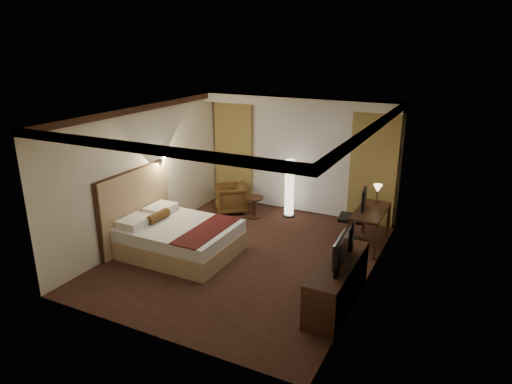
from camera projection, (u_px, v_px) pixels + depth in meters
The scene contains 21 objects.
floor at pixel (247, 256), 8.62m from camera, with size 4.50×5.50×0.01m, color #331913.
ceiling at pixel (246, 113), 7.76m from camera, with size 4.50×5.50×0.01m, color white.
back_wall at pixel (301, 155), 10.53m from camera, with size 4.50×0.02×2.70m, color white.
left_wall at pixel (147, 172), 9.14m from camera, with size 0.02×5.50×2.70m, color white.
right_wall at pixel (371, 207), 7.24m from camera, with size 0.02×5.50×2.70m, color white.
crown_molding at pixel (246, 116), 7.78m from camera, with size 4.50×5.50×0.12m, color black, non-canonical shape.
soffit at pixel (299, 101), 9.92m from camera, with size 4.50×0.50×0.20m, color white.
curtain_sheer at pixel (300, 160), 10.49m from camera, with size 2.48×0.04×2.45m, color silver.
curtain_left_drape at pixel (234, 153), 11.16m from camera, with size 1.00×0.14×2.45m, color #9D8B48.
curtain_right_drape at pixel (373, 169), 9.72m from camera, with size 1.00×0.14×2.45m, color #9D8B48.
wall_sconce at pixel (163, 157), 9.27m from camera, with size 0.24×0.24×0.24m, color white, non-canonical shape.
bed at pixel (180, 239), 8.63m from camera, with size 2.03×1.59×0.60m, color white, non-canonical shape.
headboard at pixel (136, 208), 8.92m from camera, with size 0.12×1.89×1.50m, color tan, non-canonical shape.
armchair at pixel (231, 197), 10.72m from camera, with size 0.70×0.65×0.72m, color #4B2E16.
side_table at pixel (254, 207), 10.40m from camera, with size 0.44×0.44×0.49m, color black, non-canonical shape.
floor_lamp at pixel (289, 188), 10.35m from camera, with size 0.29×0.29×1.36m, color white, non-canonical shape.
desk at pixel (369, 228), 8.93m from camera, with size 0.55×1.25×0.75m, color black, non-canonical shape.
desk_lamp at pixel (377, 195), 9.17m from camera, with size 0.18×0.18×0.34m, color #FFD899, non-canonical shape.
office_chair at pixel (352, 216), 8.98m from camera, with size 0.56×0.56×1.16m, color black, non-canonical shape.
dresser at pixel (337, 283), 6.96m from camera, with size 0.50×1.82×0.71m, color black, non-canonical shape.
television at pixel (338, 243), 6.76m from camera, with size 1.06×0.61×0.14m, color black.
Camera 1 is at (3.64, -6.89, 3.88)m, focal length 32.00 mm.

